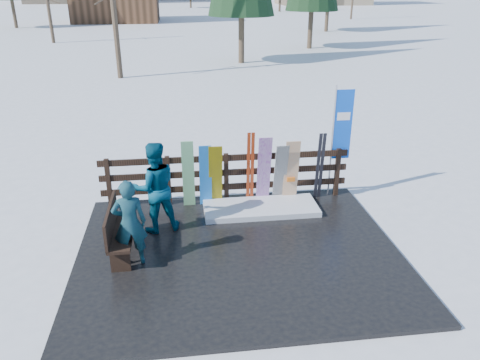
{
  "coord_description": "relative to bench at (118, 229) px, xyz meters",
  "views": [
    {
      "loc": [
        -0.96,
        -7.51,
        4.78
      ],
      "look_at": [
        0.16,
        1.0,
        1.1
      ],
      "focal_mm": 35.0,
      "sensor_mm": 36.0,
      "label": 1
    }
  ],
  "objects": [
    {
      "name": "snowboard_4",
      "position": [
        3.4,
        1.77,
        0.19
      ],
      "size": [
        0.29,
        0.37,
        1.41
      ],
      "primitive_type": "cube",
      "rotation": [
        0.24,
        0.0,
        0.0
      ],
      "color": "black",
      "rests_on": "deck"
    },
    {
      "name": "ski_pair_a",
      "position": [
        2.72,
        1.84,
        0.33
      ],
      "size": [
        0.16,
        0.17,
        1.69
      ],
      "color": "#9F3213",
      "rests_on": "deck"
    },
    {
      "name": "snowboard_5",
      "position": [
        3.65,
        1.77,
        0.23
      ],
      "size": [
        0.32,
        0.23,
        1.48
      ],
      "primitive_type": "cube",
      "rotation": [
        0.13,
        0.0,
        0.0
      ],
      "color": "silver",
      "rests_on": "deck"
    },
    {
      "name": "ground",
      "position": [
        2.2,
        -0.21,
        -0.6
      ],
      "size": [
        700.0,
        700.0,
        0.0
      ],
      "primitive_type": "plane",
      "color": "white",
      "rests_on": "ground"
    },
    {
      "name": "snowboard_2",
      "position": [
        1.94,
        1.77,
        0.21
      ],
      "size": [
        0.3,
        0.31,
        1.46
      ],
      "primitive_type": "cube",
      "rotation": [
        0.19,
        0.0,
        0.0
      ],
      "color": "yellow",
      "rests_on": "deck"
    },
    {
      "name": "person_back",
      "position": [
        0.66,
        0.84,
        0.42
      ],
      "size": [
        1.05,
        0.9,
        1.87
      ],
      "primitive_type": "imported",
      "rotation": [
        0.0,
        0.0,
        3.38
      ],
      "color": "navy",
      "rests_on": "deck"
    },
    {
      "name": "snowboard_3",
      "position": [
        3.02,
        1.77,
        0.29
      ],
      "size": [
        0.3,
        0.32,
        1.61
      ],
      "primitive_type": "cube",
      "rotation": [
        0.18,
        0.0,
        0.0
      ],
      "color": "silver",
      "rests_on": "deck"
    },
    {
      "name": "fence",
      "position": [
        2.2,
        1.99,
        0.14
      ],
      "size": [
        5.6,
        0.1,
        1.15
      ],
      "color": "black",
      "rests_on": "deck"
    },
    {
      "name": "snowboard_0",
      "position": [
        1.72,
        1.77,
        0.22
      ],
      "size": [
        0.27,
        0.25,
        1.47
      ],
      "primitive_type": "cube",
      "rotation": [
        0.15,
        0.0,
        0.0
      ],
      "color": "blue",
      "rests_on": "deck"
    },
    {
      "name": "snow_patch",
      "position": [
        2.9,
        1.39,
        -0.46
      ],
      "size": [
        2.5,
        1.0,
        0.12
      ],
      "primitive_type": "cube",
      "color": "white",
      "rests_on": "deck"
    },
    {
      "name": "snowboard_1",
      "position": [
        1.34,
        1.77,
        0.28
      ],
      "size": [
        0.26,
        0.25,
        1.59
      ],
      "primitive_type": "cube",
      "rotation": [
        0.14,
        0.0,
        0.0
      ],
      "color": "silver",
      "rests_on": "deck"
    },
    {
      "name": "rental_flag",
      "position": [
        4.8,
        2.04,
        1.09
      ],
      "size": [
        0.45,
        0.04,
        2.6
      ],
      "color": "silver",
      "rests_on": "deck"
    },
    {
      "name": "deck",
      "position": [
        2.2,
        -0.21,
        -0.56
      ],
      "size": [
        6.0,
        5.0,
        0.08
      ],
      "primitive_type": "cube",
      "color": "black",
      "rests_on": "ground"
    },
    {
      "name": "ski_pair_b",
      "position": [
        4.32,
        1.84,
        0.29
      ],
      "size": [
        0.17,
        0.18,
        1.61
      ],
      "color": "black",
      "rests_on": "deck"
    },
    {
      "name": "bench",
      "position": [
        0.0,
        0.0,
        0.0
      ],
      "size": [
        0.41,
        1.5,
        0.97
      ],
      "color": "black",
      "rests_on": "deck"
    },
    {
      "name": "person_front",
      "position": [
        0.26,
        -0.35,
        0.29
      ],
      "size": [
        0.62,
        0.45,
        1.61
      ],
      "primitive_type": "imported",
      "rotation": [
        0.0,
        0.0,
        3.25
      ],
      "color": "#1D5D5A",
      "rests_on": "deck"
    }
  ]
}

